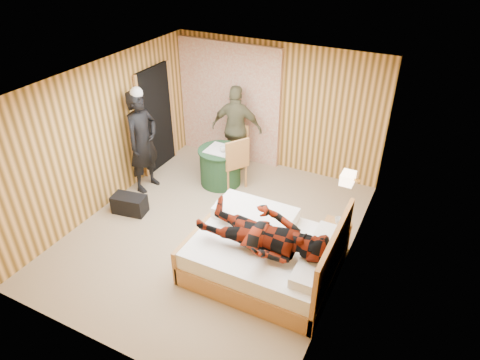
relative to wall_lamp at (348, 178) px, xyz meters
The scene contains 23 objects.
floor 2.36m from the wall_lamp, 166.83° to the right, with size 4.20×5.00×0.01m, color #9E8268.
ceiling 2.31m from the wall_lamp, 166.83° to the right, with size 4.20×5.00×0.01m, color white.
wall_back 2.81m from the wall_lamp, 133.17° to the left, with size 4.20×0.02×2.50m, color #F2B25D.
wall_left 4.05m from the wall_lamp, behind, with size 0.02×5.00×2.50m, color #F2B25D.
wall_right 0.49m from the wall_lamp, 68.55° to the right, with size 0.02×5.00×2.50m, color #F2B25D.
curtain 3.53m from the wall_lamp, 145.89° to the left, with size 2.20×0.08×2.40m, color beige.
doorway 4.10m from the wall_lamp, 166.59° to the left, with size 0.06×0.90×2.05m, color black.
wall_lamp is the anchor object (origin of this frame).
bed 1.56m from the wall_lamp, 131.04° to the right, with size 2.02×1.59×1.10m.
nightstand 1.04m from the wall_lamp, 104.04° to the right, with size 0.41×0.55×0.53m.
round_table 2.86m from the wall_lamp, 160.57° to the left, with size 0.82×0.82×0.73m.
chair_far 3.08m from the wall_lamp, 148.57° to the left, with size 0.45×0.45×0.93m.
chair_near 2.50m from the wall_lamp, 158.60° to the left, with size 0.65×0.65×1.04m.
duffel_bag 3.73m from the wall_lamp, 169.50° to the right, with size 0.57×0.31×0.33m, color black.
sneaker_left 2.43m from the wall_lamp, behind, with size 0.29×0.12×0.13m, color white.
sneaker_right 2.24m from the wall_lamp, behind, with size 0.28×0.11×0.12m, color white.
woman_standing 3.73m from the wall_lamp, behind, with size 0.69×0.45×1.90m, color black.
man_at_table 3.04m from the wall_lamp, 148.09° to the left, with size 1.01×0.42×1.72m, color brown.
man_on_bed 1.42m from the wall_lamp, 123.99° to the right, with size 1.77×0.67×0.86m, color maroon.
book_lower 0.79m from the wall_lamp, 100.97° to the right, with size 0.17×0.22×0.02m, color white.
book_upper 0.77m from the wall_lamp, 100.97° to the right, with size 0.16×0.22×0.02m, color white.
cup_nightstand 0.72m from the wall_lamp, 135.28° to the right, with size 0.10×0.10×0.09m, color white.
cup_table 2.65m from the wall_lamp, 160.87° to the left, with size 0.12×0.12×0.10m, color white.
Camera 1 is at (2.85, -4.74, 4.42)m, focal length 32.00 mm.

